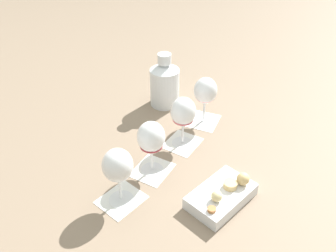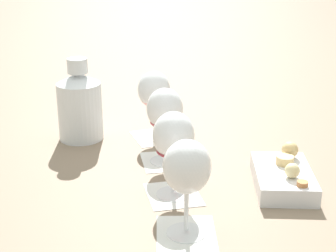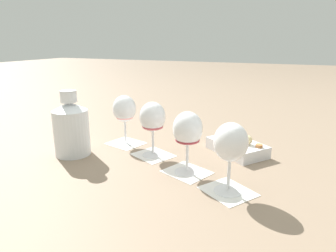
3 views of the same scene
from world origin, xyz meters
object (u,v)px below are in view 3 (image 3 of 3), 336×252
at_px(snack_dish, 237,146).
at_px(ceramic_vase, 71,127).
at_px(wine_glass_0, 124,111).
at_px(wine_glass_2, 188,131).
at_px(wine_glass_1, 153,119).
at_px(wine_glass_3, 231,146).

bearing_deg(snack_dish, ceramic_vase, -155.05).
height_order(wine_glass_0, wine_glass_2, same).
distance_m(wine_glass_0, wine_glass_1, 0.14).
xyz_separation_m(wine_glass_3, snack_dish, (-0.03, 0.26, -0.09)).
xyz_separation_m(wine_glass_1, ceramic_vase, (-0.23, -0.09, -0.03)).
relative_size(ceramic_vase, snack_dish, 0.96).
relative_size(wine_glass_1, snack_dish, 0.79).
bearing_deg(wine_glass_0, wine_glass_1, -24.40).
bearing_deg(wine_glass_3, wine_glass_2, 153.44).
bearing_deg(snack_dish, wine_glass_0, -169.83).
distance_m(wine_glass_0, wine_glass_3, 0.43).
bearing_deg(wine_glass_0, wine_glass_2, -26.52).
height_order(wine_glass_2, wine_glass_3, same).
relative_size(wine_glass_0, wine_glass_2, 1.00).
xyz_separation_m(wine_glass_2, wine_glass_3, (0.12, -0.06, -0.00)).
height_order(wine_glass_0, snack_dish, wine_glass_0).
xyz_separation_m(wine_glass_2, ceramic_vase, (-0.36, -0.01, -0.03)).
height_order(wine_glass_1, snack_dish, wine_glass_1).
distance_m(wine_glass_1, snack_dish, 0.27).
distance_m(wine_glass_2, wine_glass_3, 0.14).
bearing_deg(snack_dish, wine_glass_1, -151.30).
distance_m(wine_glass_0, ceramic_vase, 0.18).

